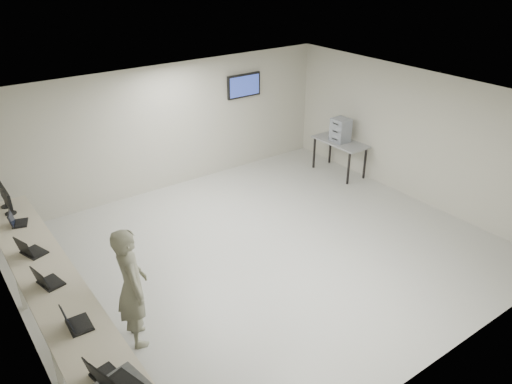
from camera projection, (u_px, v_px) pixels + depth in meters
room at (262, 181)px, 8.53m from camera, size 8.01×7.01×2.81m
workbench at (54, 287)px, 6.85m from camera, size 0.76×6.00×0.90m
laptop_0 at (102, 375)px, 5.27m from camera, size 0.35×0.40×0.28m
laptop_1 at (74, 323)px, 5.99m from camera, size 0.31×0.37×0.28m
laptop_2 at (46, 281)px, 6.74m from camera, size 0.36×0.40×0.28m
laptop_3 at (30, 250)px, 7.41m from camera, size 0.41×0.43×0.29m
laptop_4 at (16, 221)px, 8.19m from camera, size 0.35×0.37×0.25m
monitor_near at (8, 200)px, 8.44m from camera, size 0.19×0.43×0.43m
monitor_far at (4, 194)px, 8.67m from camera, size 0.19×0.42×0.42m
soldier at (132, 287)px, 6.73m from camera, size 0.55×0.73×1.80m
side_table at (340, 144)px, 11.91m from camera, size 0.64×1.38×0.83m
storage_bins at (341, 130)px, 11.74m from camera, size 0.36×0.39×0.56m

